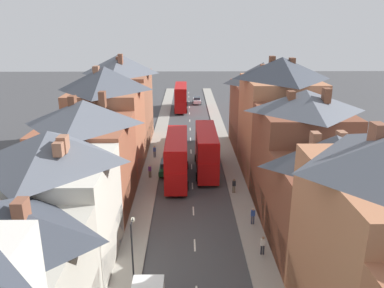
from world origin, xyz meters
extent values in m
cube|color=gray|center=(-5.10, 38.00, 0.07)|extent=(2.20, 104.00, 0.14)
cube|color=gray|center=(5.10, 38.00, 0.07)|extent=(2.20, 104.00, 0.14)
cube|color=silver|center=(0.00, 12.00, 0.01)|extent=(0.14, 1.80, 0.01)
cube|color=silver|center=(0.00, 18.00, 0.01)|extent=(0.14, 1.80, 0.01)
cube|color=silver|center=(0.00, 24.00, 0.01)|extent=(0.14, 1.80, 0.01)
cube|color=silver|center=(0.00, 30.00, 0.01)|extent=(0.14, 1.80, 0.01)
cube|color=silver|center=(0.00, 36.00, 0.01)|extent=(0.14, 1.80, 0.01)
cube|color=silver|center=(0.00, 42.00, 0.01)|extent=(0.14, 1.80, 0.01)
cube|color=silver|center=(0.00, 48.00, 0.01)|extent=(0.14, 1.80, 0.01)
cube|color=silver|center=(0.00, 54.00, 0.01)|extent=(0.14, 1.80, 0.01)
cube|color=silver|center=(0.00, 60.00, 0.01)|extent=(0.14, 1.80, 0.01)
cube|color=silver|center=(0.00, 66.00, 0.01)|extent=(0.14, 1.80, 0.01)
cube|color=silver|center=(0.00, 72.00, 0.01)|extent=(0.14, 1.80, 0.01)
cube|color=silver|center=(0.00, 78.00, 0.01)|extent=(0.14, 1.80, 0.01)
cube|color=silver|center=(0.00, 84.00, 0.01)|extent=(0.14, 1.80, 0.01)
cube|color=brown|center=(-8.71, 1.19, 9.03)|extent=(0.60, 0.90, 1.25)
cube|color=beige|center=(-10.20, 9.58, 4.21)|extent=(8.00, 8.76, 8.43)
cube|color=navy|center=(-6.26, 9.58, 1.60)|extent=(0.12, 8.06, 3.20)
pyramid|color=#565B66|center=(-10.20, 9.58, 9.57)|extent=(8.00, 8.76, 2.30)
cube|color=#99664C|center=(-8.91, 7.85, 10.03)|extent=(0.60, 0.90, 0.91)
cube|color=#99664C|center=(-8.82, 8.46, 10.13)|extent=(0.60, 0.90, 1.11)
cube|color=#935138|center=(-10.20, 18.99, 4.39)|extent=(8.00, 10.06, 8.78)
cube|color=#1E5133|center=(-6.26, 18.99, 1.60)|extent=(0.12, 9.25, 3.20)
pyramid|color=#565B66|center=(-10.20, 18.99, 9.89)|extent=(8.00, 10.06, 2.22)
cube|color=brown|center=(-11.26, 19.23, 10.61)|extent=(0.60, 0.90, 1.44)
cube|color=brown|center=(-8.81, 20.81, 10.68)|extent=(0.60, 0.90, 1.57)
cube|color=#A36042|center=(-10.20, 28.95, 5.12)|extent=(8.00, 9.87, 10.23)
cube|color=navy|center=(-6.26, 28.95, 1.60)|extent=(0.12, 9.08, 3.20)
pyramid|color=#474C56|center=(-10.20, 28.95, 11.60)|extent=(8.00, 9.87, 2.73)
cube|color=#99664C|center=(-11.57, 30.58, 12.20)|extent=(0.60, 0.90, 1.20)
cube|color=#99664C|center=(-11.07, 28.80, 12.32)|extent=(0.60, 0.90, 1.43)
cube|color=brown|center=(-10.20, 39.85, 5.38)|extent=(8.00, 11.93, 10.76)
cube|color=#1E5133|center=(-6.26, 39.85, 1.60)|extent=(0.12, 10.97, 3.20)
pyramid|color=#565B66|center=(-10.20, 39.85, 12.14)|extent=(8.00, 11.93, 2.76)
cube|color=brown|center=(-9.70, 37.56, 12.92)|extent=(0.60, 0.90, 1.57)
cube|color=brown|center=(-10.14, 38.38, 12.70)|extent=(0.60, 0.90, 1.13)
cube|color=brown|center=(9.30, 3.31, 12.27)|extent=(0.60, 0.90, 1.13)
cube|color=brown|center=(10.20, 10.44, 3.83)|extent=(8.00, 7.23, 7.67)
cube|color=black|center=(6.26, 10.44, 1.60)|extent=(0.12, 6.65, 3.20)
pyramid|color=#474C56|center=(10.20, 10.44, 8.87)|extent=(8.00, 7.23, 2.40)
cube|color=#99664C|center=(8.87, 11.04, 9.49)|extent=(0.60, 0.90, 1.24)
cube|color=#99664C|center=(10.95, 11.39, 9.47)|extent=(0.60, 0.90, 1.20)
cube|color=brown|center=(10.20, 18.22, 5.04)|extent=(8.00, 8.34, 10.09)
cube|color=#1E5133|center=(6.26, 18.22, 1.60)|extent=(0.12, 7.67, 3.20)
pyramid|color=#565B66|center=(10.20, 18.22, 11.06)|extent=(8.00, 8.34, 1.95)
cube|color=brown|center=(8.73, 17.81, 11.52)|extent=(0.60, 0.90, 0.92)
cube|color=brown|center=(11.65, 17.08, 11.70)|extent=(0.60, 0.90, 1.27)
cube|color=#B2704C|center=(10.20, 27.57, 5.85)|extent=(8.00, 10.35, 11.69)
cube|color=olive|center=(6.26, 27.57, 1.60)|extent=(0.12, 9.52, 3.20)
pyramid|color=#383D47|center=(10.20, 27.57, 12.91)|extent=(8.00, 10.35, 2.43)
cube|color=brown|center=(9.24, 28.40, 13.53)|extent=(0.60, 0.90, 1.25)
cube|color=brown|center=(11.33, 27.64, 13.46)|extent=(0.60, 0.90, 1.12)
cube|color=brown|center=(10.20, 37.84, 4.77)|extent=(8.00, 10.20, 9.54)
cube|color=olive|center=(6.26, 37.84, 1.60)|extent=(0.12, 9.38, 3.20)
pyramid|color=#565B66|center=(10.20, 37.84, 11.03)|extent=(8.00, 10.20, 2.99)
cube|color=#99664C|center=(9.59, 35.07, 11.79)|extent=(0.60, 0.90, 1.53)
cube|color=#B70F0F|center=(1.80, 28.49, 1.65)|extent=(2.44, 10.80, 2.50)
cube|color=#B70F0F|center=(1.80, 28.49, 4.05)|extent=(2.44, 10.58, 2.30)
cube|color=#B70F0F|center=(1.80, 28.49, 5.25)|extent=(2.39, 10.37, 0.10)
cube|color=#28333D|center=(1.80, 33.84, 1.85)|extent=(2.20, 0.10, 1.20)
cube|color=#28333D|center=(1.80, 33.84, 4.15)|extent=(2.20, 0.10, 1.10)
cube|color=#28333D|center=(0.61, 28.49, 1.90)|extent=(0.06, 9.18, 0.90)
cube|color=#28333D|center=(0.61, 28.49, 4.15)|extent=(0.06, 9.18, 0.90)
cube|color=yellow|center=(1.80, 33.84, 4.95)|extent=(1.34, 0.08, 0.32)
cylinder|color=black|center=(0.58, 31.84, 0.50)|extent=(0.30, 1.00, 1.00)
cylinder|color=black|center=(3.02, 31.84, 0.50)|extent=(0.30, 1.00, 1.00)
cylinder|color=black|center=(0.58, 25.52, 0.50)|extent=(0.30, 1.00, 1.00)
cylinder|color=black|center=(3.02, 25.52, 0.50)|extent=(0.30, 1.00, 1.00)
cube|color=#B70F0F|center=(-1.80, 63.36, 1.65)|extent=(2.44, 10.80, 2.50)
cube|color=#B70F0F|center=(-1.80, 63.36, 4.05)|extent=(2.44, 10.58, 2.30)
cube|color=#B70F0F|center=(-1.80, 63.36, 5.25)|extent=(2.39, 10.37, 0.10)
cube|color=#28333D|center=(-1.80, 68.71, 1.85)|extent=(2.20, 0.10, 1.20)
cube|color=#28333D|center=(-1.80, 68.71, 4.15)|extent=(2.20, 0.10, 1.10)
cube|color=#28333D|center=(-2.99, 63.36, 1.90)|extent=(0.06, 9.18, 0.90)
cube|color=#28333D|center=(-2.99, 63.36, 4.15)|extent=(0.06, 9.18, 0.90)
cube|color=yellow|center=(-1.80, 68.71, 4.95)|extent=(1.34, 0.08, 0.32)
cylinder|color=black|center=(-3.02, 66.70, 0.50)|extent=(0.30, 1.00, 1.00)
cylinder|color=black|center=(-0.58, 66.70, 0.50)|extent=(0.30, 1.00, 1.00)
cylinder|color=black|center=(-3.02, 60.39, 0.50)|extent=(0.30, 1.00, 1.00)
cylinder|color=black|center=(-0.58, 60.39, 0.50)|extent=(0.30, 1.00, 1.00)
cube|color=#B70F0F|center=(-1.80, 25.88, 1.65)|extent=(2.44, 10.80, 2.50)
cube|color=#B70F0F|center=(-1.80, 25.88, 4.05)|extent=(2.44, 10.58, 2.30)
cube|color=#B70F0F|center=(-1.80, 25.88, 5.25)|extent=(2.39, 10.37, 0.10)
cube|color=#28333D|center=(-1.80, 31.23, 1.85)|extent=(2.20, 0.10, 1.20)
cube|color=#28333D|center=(-1.80, 31.23, 4.15)|extent=(2.20, 0.10, 1.10)
cube|color=#28333D|center=(-2.99, 25.88, 1.90)|extent=(0.06, 9.18, 0.90)
cube|color=#28333D|center=(-2.99, 25.88, 4.15)|extent=(0.06, 9.18, 0.90)
cube|color=yellow|center=(-1.80, 31.23, 4.95)|extent=(1.34, 0.08, 0.32)
cylinder|color=black|center=(-3.02, 29.23, 0.50)|extent=(0.30, 1.00, 1.00)
cylinder|color=black|center=(-0.58, 29.23, 0.50)|extent=(0.30, 1.00, 1.00)
cylinder|color=black|center=(-3.02, 22.91, 0.50)|extent=(0.30, 1.00, 1.00)
cylinder|color=black|center=(-0.58, 22.91, 0.50)|extent=(0.30, 1.00, 1.00)
cube|color=#144728|center=(-3.10, 28.01, 0.67)|extent=(1.70, 4.36, 0.71)
cube|color=#28333D|center=(-3.10, 27.79, 1.32)|extent=(1.46, 2.18, 0.60)
cylinder|color=black|center=(-3.95, 29.36, 0.31)|extent=(0.20, 0.62, 0.62)
cylinder|color=black|center=(-2.25, 29.36, 0.31)|extent=(0.20, 0.62, 0.62)
cylinder|color=black|center=(-3.95, 26.66, 0.31)|extent=(0.20, 0.62, 0.62)
cylinder|color=black|center=(-2.25, 26.66, 0.31)|extent=(0.20, 0.62, 0.62)
cube|color=black|center=(-1.80, 41.81, 0.65)|extent=(1.70, 4.13, 0.68)
cube|color=#28333D|center=(-1.80, 41.61, 1.29)|extent=(1.46, 2.07, 0.60)
cylinder|color=black|center=(-2.65, 43.09, 0.31)|extent=(0.20, 0.62, 0.62)
cylinder|color=black|center=(-0.95, 43.09, 0.31)|extent=(0.20, 0.62, 0.62)
cylinder|color=black|center=(-2.65, 40.53, 0.31)|extent=(0.20, 0.62, 0.62)
cylinder|color=black|center=(-0.95, 40.53, 0.31)|extent=(0.20, 0.62, 0.62)
cube|color=silver|center=(1.80, 69.86, 0.66)|extent=(1.70, 4.47, 0.71)
cube|color=#28333D|center=(1.80, 69.64, 1.32)|extent=(1.46, 2.23, 0.60)
cylinder|color=black|center=(0.95, 71.25, 0.31)|extent=(0.20, 0.62, 0.62)
cylinder|color=black|center=(2.65, 71.25, 0.31)|extent=(0.20, 0.62, 0.62)
cylinder|color=black|center=(0.95, 68.48, 0.31)|extent=(0.20, 0.62, 0.62)
cylinder|color=black|center=(2.65, 68.48, 0.31)|extent=(0.20, 0.62, 0.62)
cube|color=#28333D|center=(-3.10, 4.99, 1.66)|extent=(1.76, 0.10, 0.90)
cylinder|color=#23232D|center=(5.27, 10.43, 0.56)|extent=(0.14, 0.14, 0.84)
cylinder|color=#23232D|center=(5.45, 10.43, 0.56)|extent=(0.14, 0.14, 0.84)
cube|color=silver|center=(5.36, 10.43, 1.25)|extent=(0.36, 0.22, 0.54)
sphere|color=#9E7051|center=(5.36, 10.43, 1.64)|extent=(0.22, 0.22, 0.22)
cylinder|color=#3D4256|center=(5.30, 15.17, 0.56)|extent=(0.14, 0.14, 0.84)
cylinder|color=#3D4256|center=(5.48, 15.17, 0.56)|extent=(0.14, 0.14, 0.84)
cube|color=#2D4C9E|center=(5.39, 15.17, 1.25)|extent=(0.36, 0.22, 0.54)
sphere|color=tan|center=(5.39, 15.17, 1.64)|extent=(0.22, 0.22, 0.22)
cylinder|color=brown|center=(4.38, 21.83, 0.56)|extent=(0.14, 0.14, 0.84)
cylinder|color=brown|center=(4.56, 21.83, 0.56)|extent=(0.14, 0.14, 0.84)
cube|color=black|center=(4.47, 21.83, 1.25)|extent=(0.36, 0.22, 0.54)
sphere|color=brown|center=(4.47, 21.83, 1.64)|extent=(0.22, 0.22, 0.22)
cylinder|color=brown|center=(-5.12, 26.21, 0.56)|extent=(0.14, 0.14, 0.84)
cylinder|color=brown|center=(-4.94, 26.21, 0.56)|extent=(0.14, 0.14, 0.84)
cube|color=#723384|center=(-5.03, 26.21, 1.25)|extent=(0.36, 0.22, 0.54)
sphere|color=beige|center=(-5.03, 26.21, 1.64)|extent=(0.22, 0.22, 0.22)
cylinder|color=#3D4256|center=(-5.13, 33.34, 0.56)|extent=(0.14, 0.14, 0.84)
cylinder|color=#3D4256|center=(-4.95, 33.34, 0.56)|extent=(0.14, 0.14, 0.84)
cube|color=#2D4C9E|center=(-5.04, 33.34, 1.25)|extent=(0.36, 0.22, 0.54)
sphere|color=#9E7051|center=(-5.04, 33.34, 1.64)|extent=(0.22, 0.22, 0.22)
cylinder|color=black|center=(-4.25, 6.00, 2.75)|extent=(0.12, 0.12, 5.50)
cylinder|color=black|center=(-4.25, 6.45, 5.40)|extent=(0.08, 0.90, 0.08)
cube|color=beige|center=(-4.25, 6.90, 5.32)|extent=(0.20, 0.32, 0.20)
camera|label=1|loc=(-0.65, -15.20, 17.77)|focal=35.00mm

